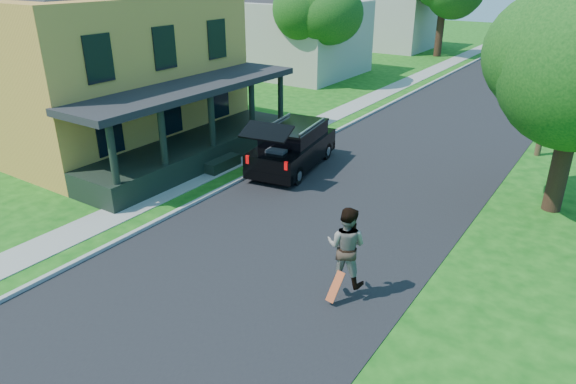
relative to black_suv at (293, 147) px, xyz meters
The scene contains 13 objects.
ground 8.33m from the black_suv, 67.29° to the right, with size 140.00×140.00×0.00m, color #0F4C0F.
street 12.79m from the black_suv, 75.48° to the left, with size 8.00×120.00×0.02m, color black.
curb 12.41m from the black_suv, 93.94° to the left, with size 0.15×120.00×0.12m, color #979792.
sidewalk 12.62m from the black_suv, 101.00° to the left, with size 1.30×120.00×0.03m, color gray.
front_walk 6.57m from the black_suv, 165.36° to the right, with size 6.50×1.20×0.03m, color gray.
main_house 10.55m from the black_suv, behind, with size 15.56×15.56×10.10m.
neighbor_house_mid 19.61m from the black_suv, 122.20° to the left, with size 12.78×12.78×8.30m.
neighbor_house_far 34.12m from the black_suv, 107.66° to the left, with size 12.78×12.78×8.30m.
black_suv is the anchor object (origin of this frame).
skateboarder 8.57m from the black_suv, 48.22° to the right, with size 1.07×0.89×1.96m.
skateboard 8.90m from the black_suv, 50.13° to the right, with size 0.29×0.41×0.69m.
tree_left_mid 15.78m from the black_suv, 117.92° to the left, with size 6.09×5.82×7.39m.
utility_pole_near 11.11m from the black_suv, 42.00° to the left, with size 1.52×0.30×9.48m.
Camera 1 is at (7.15, -8.05, 7.27)m, focal length 32.00 mm.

